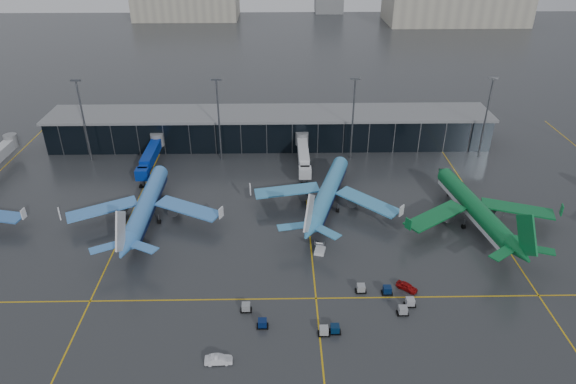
{
  "coord_description": "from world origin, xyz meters",
  "views": [
    {
      "loc": [
        2.93,
        -94.01,
        68.77
      ],
      "look_at": [
        5.0,
        18.0,
        6.0
      ],
      "focal_mm": 32.0,
      "sensor_mm": 36.0,
      "label": 1
    }
  ],
  "objects_px": {
    "airliner_arkefly": "(145,194)",
    "airliner_klm_near": "(328,182)",
    "airliner_aer_lingus": "(476,198)",
    "service_van_red": "(407,287)",
    "service_van_white": "(219,360)",
    "baggage_carts": "(342,310)",
    "mobile_airstair": "(320,249)"
  },
  "relations": [
    {
      "from": "airliner_klm_near",
      "to": "mobile_airstair",
      "type": "relative_size",
      "value": 12.58
    },
    {
      "from": "airliner_klm_near",
      "to": "service_van_red",
      "type": "distance_m",
      "value": 36.76
    },
    {
      "from": "service_van_white",
      "to": "service_van_red",
      "type": "bearing_deg",
      "value": -65.6
    },
    {
      "from": "airliner_arkefly",
      "to": "service_van_white",
      "type": "distance_m",
      "value": 52.3
    },
    {
      "from": "airliner_arkefly",
      "to": "service_van_red",
      "type": "xyz_separation_m",
      "value": [
        58.76,
        -28.32,
        -6.21
      ]
    },
    {
      "from": "service_van_red",
      "to": "service_van_white",
      "type": "height_order",
      "value": "service_van_white"
    },
    {
      "from": "airliner_aer_lingus",
      "to": "service_van_red",
      "type": "relative_size",
      "value": 10.2
    },
    {
      "from": "airliner_arkefly",
      "to": "baggage_carts",
      "type": "bearing_deg",
      "value": -37.76
    },
    {
      "from": "baggage_carts",
      "to": "mobile_airstair",
      "type": "distance_m",
      "value": 20.21
    },
    {
      "from": "airliner_arkefly",
      "to": "airliner_klm_near",
      "type": "relative_size",
      "value": 1.0
    },
    {
      "from": "mobile_airstair",
      "to": "service_van_white",
      "type": "bearing_deg",
      "value": -108.19
    },
    {
      "from": "airliner_arkefly",
      "to": "airliner_aer_lingus",
      "type": "xyz_separation_m",
      "value": [
        80.41,
        -3.17,
        0.06
      ]
    },
    {
      "from": "airliner_klm_near",
      "to": "airliner_aer_lingus",
      "type": "bearing_deg",
      "value": 3.42
    },
    {
      "from": "airliner_arkefly",
      "to": "service_van_red",
      "type": "relative_size",
      "value": 10.12
    },
    {
      "from": "airliner_aer_lingus",
      "to": "service_van_white",
      "type": "bearing_deg",
      "value": -151.28
    },
    {
      "from": "service_van_white",
      "to": "mobile_airstair",
      "type": "bearing_deg",
      "value": -34.3
    },
    {
      "from": "airliner_aer_lingus",
      "to": "baggage_carts",
      "type": "height_order",
      "value": "airliner_aer_lingus"
    },
    {
      "from": "mobile_airstair",
      "to": "airliner_aer_lingus",
      "type": "bearing_deg",
      "value": 30.59
    },
    {
      "from": "airliner_aer_lingus",
      "to": "service_van_red",
      "type": "height_order",
      "value": "airliner_aer_lingus"
    },
    {
      "from": "airliner_arkefly",
      "to": "airliner_aer_lingus",
      "type": "bearing_deg",
      "value": -1.99
    },
    {
      "from": "mobile_airstair",
      "to": "service_van_red",
      "type": "relative_size",
      "value": 0.81
    },
    {
      "from": "baggage_carts",
      "to": "service_van_red",
      "type": "xyz_separation_m",
      "value": [
        14.02,
        6.68,
        0.01
      ]
    },
    {
      "from": "airliner_klm_near",
      "to": "baggage_carts",
      "type": "distance_m",
      "value": 40.84
    },
    {
      "from": "airliner_arkefly",
      "to": "airliner_klm_near",
      "type": "height_order",
      "value": "airliner_klm_near"
    },
    {
      "from": "mobile_airstair",
      "to": "service_van_red",
      "type": "xyz_separation_m",
      "value": [
        16.81,
        -13.33,
        -0.01
      ]
    },
    {
      "from": "airliner_aer_lingus",
      "to": "service_van_red",
      "type": "bearing_deg",
      "value": -138.94
    },
    {
      "from": "airliner_klm_near",
      "to": "service_van_red",
      "type": "xyz_separation_m",
      "value": [
        13.35,
        -33.68,
        -6.25
      ]
    },
    {
      "from": "airliner_klm_near",
      "to": "baggage_carts",
      "type": "relative_size",
      "value": 1.33
    },
    {
      "from": "service_van_red",
      "to": "mobile_airstair",
      "type": "bearing_deg",
      "value": 93.1
    },
    {
      "from": "airliner_arkefly",
      "to": "mobile_airstair",
      "type": "relative_size",
      "value": 12.52
    },
    {
      "from": "airliner_arkefly",
      "to": "airliner_aer_lingus",
      "type": "height_order",
      "value": "airliner_aer_lingus"
    },
    {
      "from": "airliner_klm_near",
      "to": "airliner_aer_lingus",
      "type": "xyz_separation_m",
      "value": [
        34.99,
        -8.53,
        0.02
      ]
    }
  ]
}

